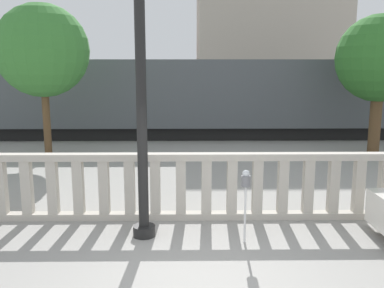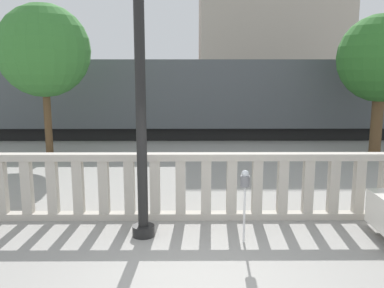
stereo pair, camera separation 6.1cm
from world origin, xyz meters
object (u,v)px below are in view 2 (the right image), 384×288
(train_near, at_px, (154,97))
(train_far, at_px, (111,80))
(lamppost, at_px, (140,76))
(parking_meter, at_px, (245,185))
(tree_right, at_px, (44,51))
(tree_left, at_px, (382,59))

(train_near, distance_m, train_far, 18.59)
(lamppost, bearing_deg, train_near, 93.54)
(lamppost, bearing_deg, train_far, 101.19)
(parking_meter, distance_m, tree_right, 9.64)
(lamppost, relative_size, train_near, 0.24)
(lamppost, distance_m, train_far, 29.71)
(train_far, xyz_separation_m, tree_right, (1.79, -22.16, 1.76))
(lamppost, height_order, tree_left, lamppost)
(train_near, height_order, train_far, train_far)
(train_near, bearing_deg, tree_right, -127.46)
(train_far, relative_size, tree_left, 5.86)
(train_near, distance_m, tree_left, 9.19)
(train_far, bearing_deg, train_near, -74.19)
(train_far, bearing_deg, parking_meter, -75.51)
(lamppost, height_order, train_near, lamppost)
(lamppost, height_order, parking_meter, lamppost)
(lamppost, bearing_deg, tree_left, 45.02)
(tree_right, bearing_deg, lamppost, -60.29)
(train_near, xyz_separation_m, tree_right, (-3.28, -4.28, 1.84))
(parking_meter, bearing_deg, tree_right, 128.70)
(parking_meter, xyz_separation_m, tree_right, (-5.81, 7.26, 2.55))
(parking_meter, bearing_deg, train_near, 102.41)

